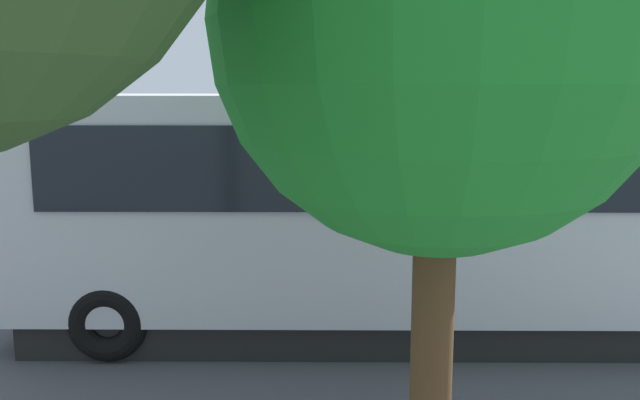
% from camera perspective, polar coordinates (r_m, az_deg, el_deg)
% --- Properties ---
extents(ground_plane, '(80.00, 80.00, 0.00)m').
position_cam_1_polar(ground_plane, '(14.54, 0.21, -3.80)').
color(ground_plane, '#4C4C51').
extents(tour_bus, '(10.72, 2.96, 3.25)m').
position_cam_1_polar(tour_bus, '(9.25, 6.90, -1.17)').
color(tour_bus, silver).
rests_on(tour_bus, ground_plane).
extents(spectator_far_left, '(0.58, 0.35, 1.70)m').
position_cam_1_polar(spectator_far_left, '(12.01, 11.33, -1.89)').
color(spectator_far_left, '#473823').
rests_on(spectator_far_left, ground_plane).
extents(spectator_left, '(0.58, 0.38, 1.74)m').
position_cam_1_polar(spectator_left, '(12.18, 5.96, -1.46)').
color(spectator_left, black).
rests_on(spectator_left, ground_plane).
extents(spectator_centre, '(0.58, 0.34, 1.80)m').
position_cam_1_polar(spectator_centre, '(11.79, 1.05, -1.60)').
color(spectator_centre, '#473823').
rests_on(spectator_centre, ground_plane).
extents(spectator_right, '(0.57, 0.38, 1.75)m').
position_cam_1_polar(spectator_right, '(12.06, -3.31, -1.51)').
color(spectator_right, '#473823').
rests_on(spectator_right, ground_plane).
extents(parked_motorcycle_silver, '(2.05, 0.58, 0.99)m').
position_cam_1_polar(parked_motorcycle_silver, '(11.70, 17.89, -5.14)').
color(parked_motorcycle_silver, black).
rests_on(parked_motorcycle_silver, ground_plane).
extents(stunt_motorcycle, '(2.04, 0.66, 1.23)m').
position_cam_1_polar(stunt_motorcycle, '(16.43, -9.86, -0.21)').
color(stunt_motorcycle, black).
rests_on(stunt_motorcycle, ground_plane).
extents(traffic_cone, '(0.34, 0.34, 0.63)m').
position_cam_1_polar(traffic_cone, '(15.59, -0.03, -1.74)').
color(traffic_cone, orange).
rests_on(traffic_cone, ground_plane).
extents(bay_line_a, '(0.16, 4.29, 0.01)m').
position_cam_1_polar(bay_line_a, '(15.43, 18.50, -3.50)').
color(bay_line_a, white).
rests_on(bay_line_a, ground_plane).
extents(bay_line_b, '(0.16, 4.49, 0.01)m').
position_cam_1_polar(bay_line_b, '(14.94, 8.73, -3.53)').
color(bay_line_b, white).
rests_on(bay_line_b, ground_plane).
extents(bay_line_c, '(0.17, 4.91, 0.01)m').
position_cam_1_polar(bay_line_c, '(14.91, -1.38, -3.45)').
color(bay_line_c, white).
rests_on(bay_line_c, ground_plane).
extents(bay_line_d, '(0.16, 4.24, 0.01)m').
position_cam_1_polar(bay_line_d, '(15.33, -11.24, -3.28)').
color(bay_line_d, white).
rests_on(bay_line_d, ground_plane).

